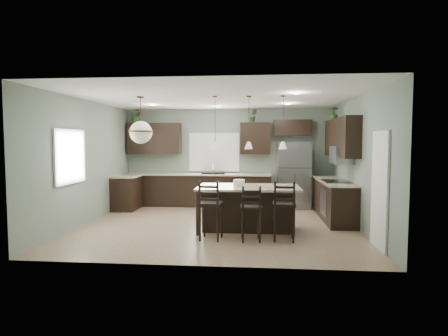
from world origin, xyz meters
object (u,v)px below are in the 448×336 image
kitchen_island (248,208)px  bar_stool_center (251,213)px  bar_stool_left (211,210)px  plant_back_left (137,116)px  serving_dish (239,183)px  bar_stool_right (284,211)px  refrigerator (294,175)px

kitchen_island → bar_stool_center: size_ratio=2.01×
bar_stool_left → plant_back_left: 5.05m
bar_stool_center → plant_back_left: bearing=127.6°
serving_dish → kitchen_island: bearing=0.3°
bar_stool_center → bar_stool_right: bar_stool_right is taller
kitchen_island → bar_stool_right: bearing=-48.8°
plant_back_left → bar_stool_left: bearing=-54.9°
serving_dish → plant_back_left: 4.60m
kitchen_island → bar_stool_left: size_ratio=1.86×
plant_back_left → bar_stool_center: bearing=-48.2°
serving_dish → bar_stool_center: bearing=-72.5°
kitchen_island → bar_stool_right: bar_stool_right is taller
refrigerator → kitchen_island: 3.06m
bar_stool_right → plant_back_left: plant_back_left is taller
refrigerator → kitchen_island: bearing=-113.1°
kitchen_island → bar_stool_center: bar_stool_center is taller
bar_stool_right → plant_back_left: 5.85m
refrigerator → serving_dish: size_ratio=7.71×
refrigerator → serving_dish: 3.11m
serving_dish → bar_stool_center: (0.27, -0.85, -0.47)m
plant_back_left → refrigerator: bearing=-2.2°
bar_stool_right → kitchen_island: bearing=133.8°
kitchen_island → serving_dish: 0.57m
serving_dish → bar_stool_right: bearing=-41.2°
serving_dish → bar_stool_left: bearing=-120.4°
bar_stool_left → bar_stool_center: size_ratio=1.08×
refrigerator → bar_stool_center: bearing=-107.1°
serving_dish → bar_stool_center: serving_dish is taller
refrigerator → serving_dish: refrigerator is taller
refrigerator → kitchen_island: size_ratio=0.88×
refrigerator → bar_stool_center: refrigerator is taller
serving_dish → bar_stool_left: 1.05m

